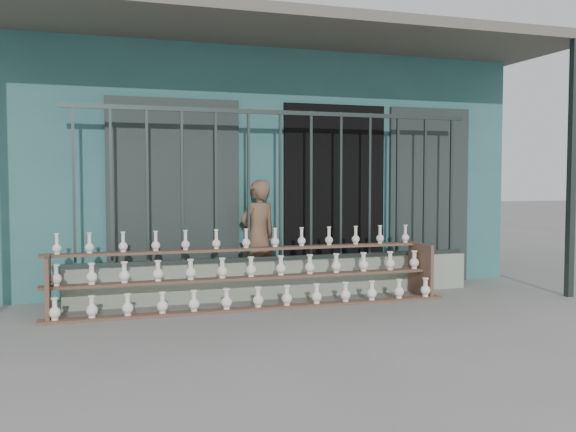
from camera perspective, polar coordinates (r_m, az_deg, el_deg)
name	(u,v)px	position (r m, az deg, el deg)	size (l,w,h in m)	color
ground	(318,319)	(6.61, 2.72, -9.15)	(60.00, 60.00, 0.00)	slate
workshop_building	(227,167)	(10.52, -5.46, 4.32)	(7.40, 6.60, 3.21)	#2E6162
parapet_wall	(280,279)	(7.78, -0.69, -5.59)	(5.00, 0.20, 0.45)	gray
security_fence	(280,186)	(7.69, -0.69, 2.72)	(5.00, 0.04, 1.80)	#283330
shelf_rack	(252,274)	(7.24, -3.23, -5.16)	(4.50, 0.68, 0.85)	brown
elderly_woman	(258,237)	(7.98, -2.66, -1.86)	(0.52, 0.34, 1.42)	brown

